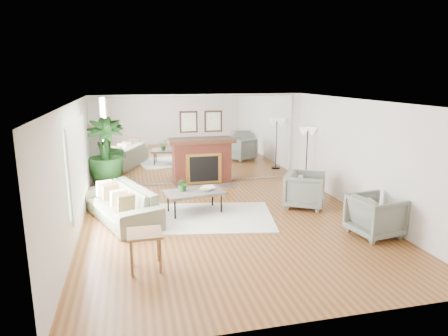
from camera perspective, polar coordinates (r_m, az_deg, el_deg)
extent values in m
plane|color=brown|center=(8.35, 1.01, -7.99)|extent=(7.00, 7.00, 0.00)
cube|color=silver|center=(7.82, -20.71, -0.70)|extent=(0.02, 7.00, 2.50)
cube|color=silver|center=(9.18, 19.45, 1.32)|extent=(0.02, 7.00, 2.50)
cube|color=silver|center=(11.34, -3.32, 4.15)|extent=(6.00, 0.02, 2.50)
cube|color=silver|center=(11.32, -3.30, 4.14)|extent=(5.40, 0.04, 2.40)
cube|color=#B2E09E|center=(8.18, -20.22, 0.63)|extent=(0.04, 2.40, 1.50)
cube|color=brown|center=(11.26, -3.09, 0.72)|extent=(1.60, 0.40, 1.20)
cube|color=gold|center=(11.08, -2.89, -0.11)|extent=(1.00, 0.04, 0.85)
cube|color=black|center=(11.06, -2.87, -0.13)|extent=(0.80, 0.04, 0.70)
cube|color=#595047|center=(11.06, -2.73, -2.61)|extent=(1.70, 0.55, 0.03)
cube|color=#4A2617|center=(11.12, -3.11, 3.82)|extent=(1.85, 0.46, 0.10)
cube|color=black|center=(11.16, -5.08, 6.57)|extent=(0.50, 0.04, 0.60)
cube|color=black|center=(11.28, -1.54, 6.69)|extent=(0.50, 0.04, 0.60)
cube|color=white|center=(8.69, -2.00, -7.03)|extent=(2.97, 2.36, 0.03)
cube|color=#595047|center=(8.86, -4.24, -3.49)|extent=(1.39, 0.96, 0.06)
cylinder|color=black|center=(8.54, -7.01, -6.00)|extent=(0.04, 0.04, 0.45)
cylinder|color=black|center=(8.88, -0.37, -5.15)|extent=(0.04, 0.04, 0.45)
cylinder|color=black|center=(9.03, -7.98, -4.97)|extent=(0.04, 0.04, 0.45)
cylinder|color=black|center=(9.35, -1.66, -4.21)|extent=(0.04, 0.04, 0.45)
imported|color=slate|center=(8.78, -14.54, -4.92)|extent=(1.75, 2.57, 0.70)
imported|color=gray|center=(9.48, 11.48, -3.08)|extent=(1.21, 1.20, 0.82)
imported|color=gray|center=(8.18, 20.86, -6.37)|extent=(0.99, 0.97, 0.79)
cube|color=olive|center=(6.43, -11.29, -9.15)|extent=(0.54, 0.54, 0.04)
cylinder|color=olive|center=(6.35, -13.08, -12.51)|extent=(0.04, 0.04, 0.58)
cylinder|color=olive|center=(6.36, -9.10, -12.28)|extent=(0.04, 0.04, 0.58)
cylinder|color=olive|center=(6.74, -13.12, -10.95)|extent=(0.04, 0.04, 0.58)
cylinder|color=olive|center=(6.75, -9.40, -10.74)|extent=(0.04, 0.04, 0.58)
cylinder|color=black|center=(10.86, -16.30, -2.43)|extent=(0.56, 0.56, 0.40)
imported|color=#265B21|center=(10.66, -16.61, 2.27)|extent=(1.14, 1.14, 1.65)
cylinder|color=black|center=(11.27, 11.53, -2.55)|extent=(0.28, 0.28, 0.04)
cylinder|color=black|center=(11.09, 11.71, 1.30)|extent=(0.03, 0.03, 1.59)
cone|color=beige|center=(10.92, 11.32, 5.10)|extent=(0.30, 0.30, 0.22)
cone|color=beige|center=(11.02, 12.45, 5.11)|extent=(0.30, 0.30, 0.22)
imported|color=#265B21|center=(8.83, -5.87, -2.25)|extent=(0.31, 0.27, 0.33)
imported|color=olive|center=(8.85, -2.64, -3.05)|extent=(0.33, 0.33, 0.07)
imported|color=olive|center=(9.05, -2.80, -2.83)|extent=(0.27, 0.34, 0.02)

